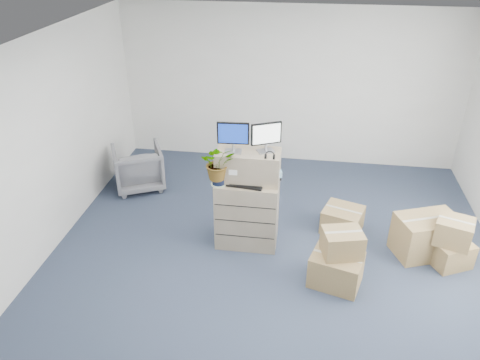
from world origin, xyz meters
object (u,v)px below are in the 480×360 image
water_bottle (251,173)px  filing_cabinet_lower (247,212)px  keyboard (245,184)px  monitor_right (266,136)px  potted_plant (218,167)px  office_chair (138,166)px  monitor_left (233,136)px

water_bottle → filing_cabinet_lower: bearing=-150.2°
filing_cabinet_lower → water_bottle: water_bottle is taller
filing_cabinet_lower → keyboard: keyboard is taller
monitor_right → potted_plant: 0.72m
monitor_right → water_bottle: size_ratio=1.62×
monitor_right → office_chair: bearing=126.2°
monitor_left → monitor_right: (0.41, 0.07, -0.00)m
monitor_left → water_bottle: 0.57m
filing_cabinet_lower → water_bottle: 0.61m
office_chair → potted_plant: bearing=113.8°
water_bottle → potted_plant: bearing=-159.0°
monitor_left → potted_plant: bearing=-144.2°
monitor_left → monitor_right: size_ratio=1.03×
monitor_left → water_bottle: size_ratio=1.67×
monitor_right → keyboard: size_ratio=0.83×
water_bottle → keyboard: bearing=-115.3°
filing_cabinet_lower → keyboard: bearing=-97.9°
filing_cabinet_lower → monitor_right: (0.22, 0.07, 1.12)m
keyboard → water_bottle: (0.06, 0.13, 0.11)m
filing_cabinet_lower → keyboard: (-0.01, -0.10, 0.50)m
keyboard → office_chair: size_ratio=0.60×
monitor_left → monitor_right: monitor_left is taller
keyboard → monitor_left: bearing=154.6°
filing_cabinet_lower → water_bottle: bearing=29.7°
monitor_right → keyboard: bearing=-168.6°
keyboard → office_chair: keyboard is taller
water_bottle → office_chair: (-2.05, 1.25, -0.69)m
keyboard → filing_cabinet_lower: bearing=89.5°
monitor_left → keyboard: 0.66m
filing_cabinet_lower → monitor_left: (-0.19, 0.01, 1.12)m
potted_plant → office_chair: bearing=139.5°
monitor_left → office_chair: monitor_left is taller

